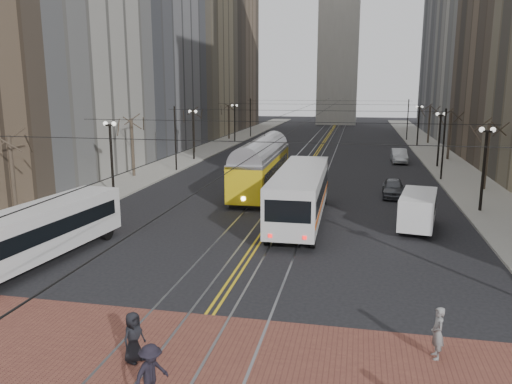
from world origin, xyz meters
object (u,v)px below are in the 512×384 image
at_px(transit_bus, 36,236).
at_px(pedestrian_a, 133,337).
at_px(sedan_silver, 399,156).
at_px(pedestrian_d, 151,374).
at_px(cargo_van, 418,211).
at_px(streetcar, 261,171).
at_px(rear_bus, 300,196).
at_px(sedan_grey, 393,188).
at_px(pedestrian_b, 437,333).

distance_m(transit_bus, pedestrian_a, 11.32).
height_order(sedan_silver, pedestrian_d, pedestrian_d).
xyz_separation_m(transit_bus, cargo_van, (18.90, 10.01, -0.28)).
height_order(streetcar, rear_bus, streetcar).
relative_size(transit_bus, cargo_van, 2.22).
height_order(transit_bus, pedestrian_a, transit_bus).
bearing_deg(sedan_grey, sedan_silver, 86.39).
relative_size(transit_bus, rear_bus, 0.86).
relative_size(cargo_van, pedestrian_d, 2.90).
distance_m(cargo_van, pedestrian_a, 20.25).
relative_size(sedan_silver, pedestrian_a, 2.88).
height_order(streetcar, sedan_silver, streetcar).
distance_m(streetcar, pedestrian_a, 26.87).
bearing_deg(rear_bus, cargo_van, -3.54).
relative_size(rear_bus, pedestrian_d, 7.44).
bearing_deg(streetcar, pedestrian_d, -85.89).
bearing_deg(sedan_silver, pedestrian_b, -93.57).
bearing_deg(pedestrian_a, streetcar, 24.32).
xyz_separation_m(pedestrian_a, pedestrian_d, (1.41, -1.90, 0.05)).
xyz_separation_m(sedan_silver, pedestrian_b, (-1.94, -43.45, 0.09)).
relative_size(streetcar, pedestrian_a, 8.79).
bearing_deg(streetcar, rear_bus, -65.62).
bearing_deg(pedestrian_b, sedan_grey, 172.96).
relative_size(transit_bus, streetcar, 0.78).
height_order(transit_bus, streetcar, streetcar).
xyz_separation_m(rear_bus, cargo_van, (7.18, -0.35, -0.57)).
distance_m(cargo_van, pedestrian_b, 15.31).
distance_m(rear_bus, pedestrian_d, 19.75).
bearing_deg(transit_bus, rear_bus, 47.38).
height_order(pedestrian_a, pedestrian_b, pedestrian_b).
xyz_separation_m(sedan_silver, pedestrian_d, (-9.88, -47.47, 0.10)).
bearing_deg(rear_bus, streetcar, 114.62).
distance_m(streetcar, cargo_van, 14.87).
xyz_separation_m(pedestrian_b, pedestrian_d, (-7.94, -4.02, 0.01)).
bearing_deg(pedestrian_d, pedestrian_a, 62.51).
distance_m(streetcar, pedestrian_d, 28.86).
xyz_separation_m(rear_bus, pedestrian_d, (-1.76, -19.65, -0.80)).
height_order(rear_bus, pedestrian_d, rear_bus).
distance_m(sedan_silver, pedestrian_a, 46.95).
relative_size(rear_bus, pedestrian_b, 7.56).
bearing_deg(sedan_silver, cargo_van, -92.92).
xyz_separation_m(transit_bus, pedestrian_b, (17.90, -5.27, -0.53)).
bearing_deg(rear_bus, pedestrian_a, -100.81).
bearing_deg(pedestrian_d, rear_bus, 20.89).
xyz_separation_m(transit_bus, sedan_grey, (18.05, 19.21, -0.69)).
bearing_deg(pedestrian_a, pedestrian_b, -55.31).
xyz_separation_m(cargo_van, pedestrian_a, (-10.34, -17.40, -0.28)).
bearing_deg(cargo_van, rear_bus, -173.04).
distance_m(streetcar, sedan_silver, 22.50).
height_order(cargo_van, sedan_silver, cargo_van).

